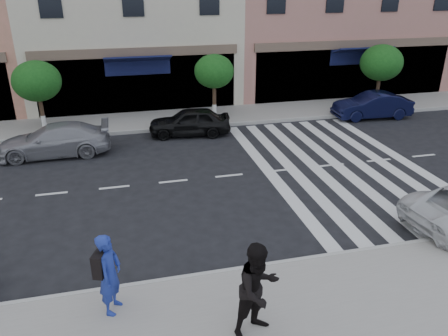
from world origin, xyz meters
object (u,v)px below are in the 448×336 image
car_far_left (54,140)px  car_far_mid (190,122)px  car_far_right (372,106)px  photographer (110,274)px  walker (258,290)px

car_far_left → car_far_mid: bearing=101.2°
car_far_mid → car_far_left: bearing=-71.1°
car_far_right → photographer: bearing=-44.9°
photographer → car_far_left: 10.05m
photographer → walker: bearing=-93.1°
car_far_left → car_far_right: bearing=95.6°
walker → car_far_mid: size_ratio=0.55×
car_far_mid → car_far_right: 9.30m
walker → car_far_left: walker is taller
photographer → walker: walker is taller
photographer → car_far_mid: 11.49m
walker → car_far_right: size_ratio=0.51×
photographer → car_far_mid: size_ratio=0.50×
car_far_left → car_far_right: size_ratio=1.11×
photographer → walker: (2.71, -1.28, 0.09)m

